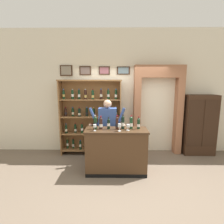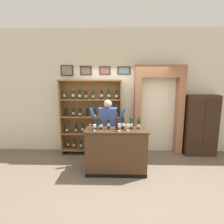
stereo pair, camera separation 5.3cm
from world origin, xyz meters
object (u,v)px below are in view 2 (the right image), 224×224
object	(u,v)px
tasting_bottle_chianti	(101,123)
wine_glass_left	(128,126)
tasting_bottle_grappa	(123,122)
shopkeeper	(108,124)
wine_glass_center	(119,126)
side_cabinet	(200,125)
tasting_bottle_prosecco	(117,123)
tasting_bottle_riserva	(109,124)
tasting_bottle_super_tuscan	(139,123)
wine_glass_right	(95,126)
wine_shelf	(91,115)
tasting_bottle_rosso	(95,122)
tasting_counter	(116,151)
tasting_bottle_bianco	(131,123)

from	to	relation	value
tasting_bottle_chianti	wine_glass_left	xyz separation A→B (m)	(0.61, -0.11, -0.04)
tasting_bottle_grappa	wine_glass_left	world-z (taller)	tasting_bottle_grappa
wine_glass_left	tasting_bottle_chianti	bearing A→B (deg)	170.05
shopkeeper	wine_glass_center	size ratio (longest dim) A/B	9.92
shopkeeper	side_cabinet	bearing A→B (deg)	13.02
tasting_bottle_prosecco	wine_glass_center	distance (m)	0.17
tasting_bottle_riserva	tasting_bottle_super_tuscan	bearing A→B (deg)	2.84
shopkeeper	wine_glass_right	xyz separation A→B (m)	(-0.26, -0.64, 0.11)
tasting_bottle_riserva	tasting_bottle_grappa	xyz separation A→B (m)	(0.32, 0.02, 0.03)
tasting_bottle_grappa	tasting_bottle_super_tuscan	bearing A→B (deg)	2.77
wine_shelf	tasting_bottle_rosso	distance (m)	1.08
tasting_bottle_rosso	tasting_bottle_grappa	world-z (taller)	tasting_bottle_grappa
tasting_bottle_chianti	tasting_bottle_prosecco	size ratio (longest dim) A/B	0.93
shopkeeper	tasting_bottle_rosso	bearing A→B (deg)	-119.92
wine_shelf	tasting_bottle_chianti	xyz separation A→B (m)	(0.37, -1.07, 0.04)
wine_glass_left	tasting_bottle_rosso	bearing A→B (deg)	170.25
tasting_bottle_riserva	wine_glass_right	xyz separation A→B (m)	(-0.30, -0.16, -0.02)
tasting_bottle_riserva	tasting_bottle_prosecco	size ratio (longest dim) A/B	0.86
tasting_bottle_prosecco	tasting_bottle_riserva	bearing A→B (deg)	175.69
wine_shelf	tasting_bottle_rosso	size ratio (longest dim) A/B	6.74
side_cabinet	wine_glass_center	size ratio (longest dim) A/B	10.36
tasting_counter	tasting_bottle_riserva	world-z (taller)	tasting_bottle_riserva
tasting_bottle_chianti	wine_glass_center	distance (m)	0.45
wine_shelf	tasting_bottle_rosso	bearing A→B (deg)	-77.09
tasting_bottle_chianti	tasting_bottle_bianco	xyz separation A→B (m)	(0.69, 0.03, 0.01)
tasting_bottle_rosso	tasting_bottle_riserva	xyz separation A→B (m)	(0.31, -0.02, -0.02)
shopkeeper	tasting_bottle_riserva	distance (m)	0.50
tasting_bottle_rosso	tasting_bottle_super_tuscan	distance (m)	0.99
tasting_bottle_prosecco	wine_glass_left	size ratio (longest dim) A/B	2.36
tasting_bottle_prosecco	wine_glass_right	xyz separation A→B (m)	(-0.49, -0.14, -0.04)
tasting_bottle_rosso	tasting_bottle_riserva	bearing A→B (deg)	-3.37
tasting_bottle_chianti	wine_glass_right	size ratio (longest dim) A/B	2.07
tasting_counter	tasting_bottle_grappa	bearing A→B (deg)	19.47
tasting_bottle_prosecco	tasting_bottle_rosso	bearing A→B (deg)	176.27
wine_glass_center	wine_glass_left	world-z (taller)	wine_glass_center
shopkeeper	tasting_bottle_super_tuscan	distance (m)	0.86
tasting_counter	wine_glass_right	world-z (taller)	wine_glass_right
side_cabinet	tasting_bottle_grappa	bearing A→B (deg)	-154.69
tasting_counter	wine_glass_left	distance (m)	0.67
wine_shelf	tasting_bottle_super_tuscan	size ratio (longest dim) A/B	7.40
tasting_bottle_riserva	wine_glass_center	size ratio (longest dim) A/B	1.66
shopkeeper	tasting_bottle_riserva	size ratio (longest dim) A/B	5.96
side_cabinet	tasting_counter	world-z (taller)	side_cabinet
wine_glass_center	wine_glass_right	distance (m)	0.54
tasting_bottle_chianti	tasting_bottle_prosecco	world-z (taller)	tasting_bottle_prosecco
wine_shelf	wine_glass_right	xyz separation A→B (m)	(0.25, -1.23, 0.00)
tasting_bottle_rosso	wine_glass_right	xyz separation A→B (m)	(0.01, -0.18, -0.04)
tasting_bottle_rosso	tasting_bottle_chianti	bearing A→B (deg)	-8.78
tasting_bottle_prosecco	tasting_bottle_super_tuscan	bearing A→B (deg)	5.59
tasting_bottle_rosso	tasting_bottle_super_tuscan	world-z (taller)	tasting_bottle_rosso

